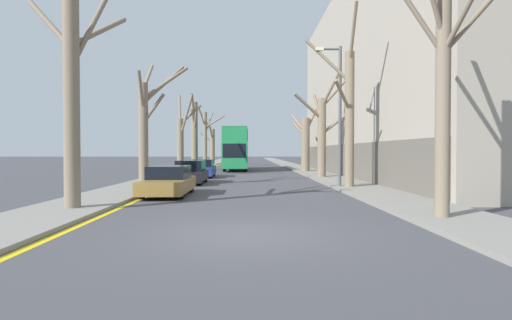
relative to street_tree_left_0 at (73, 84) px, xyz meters
name	(u,v)px	position (x,y,z in m)	size (l,w,h in m)	color
ground_plane	(244,234)	(5.65, -3.84, -4.16)	(300.00, 300.00, 0.00)	#424247
sidewalk_left	(208,164)	(-0.29, 46.16, -4.10)	(2.80, 120.00, 0.12)	gray
sidewalk_right	(288,164)	(11.59, 46.16, -4.10)	(2.80, 120.00, 0.12)	gray
building_facade_right	(403,80)	(17.98, 18.14, 3.41)	(10.08, 35.27, 15.17)	#9E9384
kerb_line_stripe	(219,165)	(1.29, 46.16, -4.16)	(0.24, 120.00, 0.01)	yellow
street_tree_left_0	(73,84)	(0.00, 0.00, 0.00)	(3.02, 4.24, 8.18)	#7A6B56
street_tree_left_1	(146,123)	(0.14, 8.78, -0.66)	(2.46, 3.87, 7.24)	#7A6B56
street_tree_left_2	(181,141)	(0.34, 18.92, -1.36)	(2.18, 2.41, 6.65)	#7A6B56
street_tree_left_3	(194,134)	(0.13, 28.25, -0.36)	(0.86, 2.08, 7.88)	#7A6B56
street_tree_left_4	(205,136)	(0.13, 38.44, -0.16)	(4.61, 3.09, 8.45)	#7A6B56
street_tree_left_5	(212,145)	(0.14, 47.81, -1.17)	(2.22, 2.20, 6.55)	#7A6B56
street_tree_right_0	(442,86)	(11.14, -2.21, -0.38)	(3.30, 2.80, 7.59)	#7A6B56
street_tree_right_1	(348,113)	(10.98, 7.58, -0.18)	(2.55, 2.32, 9.24)	#7A6B56
street_tree_right_2	(323,130)	(11.21, 15.95, -0.61)	(4.72, 3.34, 8.05)	#7A6B56
street_tree_right_3	(305,141)	(11.18, 25.06, -1.19)	(2.69, 3.23, 6.84)	#7A6B56
double_decker_bus	(236,147)	(4.44, 28.79, -1.71)	(2.44, 10.41, 4.33)	#1E7F47
parked_car_0	(169,181)	(2.19, 4.56, -3.54)	(1.85, 4.45, 1.31)	olive
parked_car_1	(190,173)	(2.19, 11.21, -3.50)	(1.79, 4.48, 1.41)	black
parked_car_2	(202,169)	(2.19, 17.13, -3.52)	(1.85, 4.13, 1.35)	navy
lamp_post	(338,109)	(10.51, 7.89, 0.06)	(1.40, 0.20, 7.53)	#4C4F54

